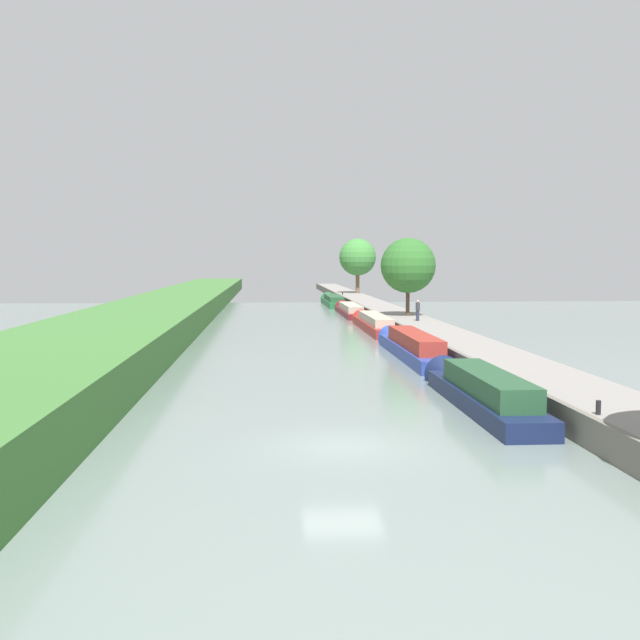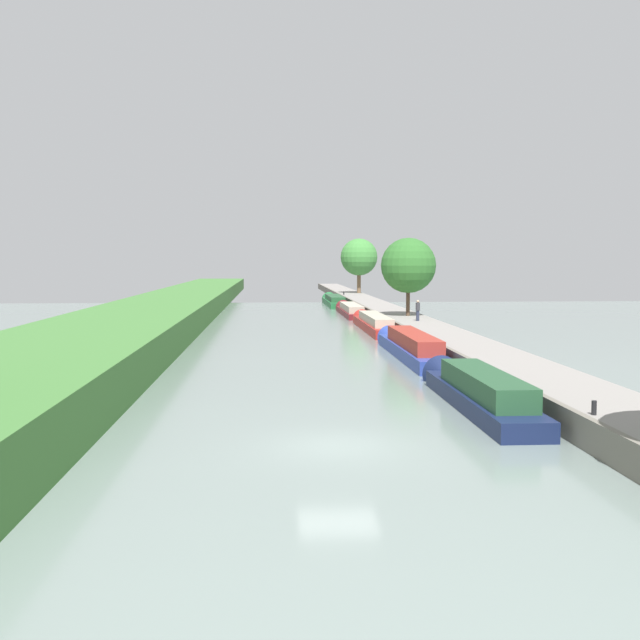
% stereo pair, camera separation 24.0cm
% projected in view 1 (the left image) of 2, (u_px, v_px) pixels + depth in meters
% --- Properties ---
extents(ground_plane, '(160.00, 160.00, 0.00)m').
position_uv_depth(ground_plane, '(343.00, 446.00, 23.57)').
color(ground_plane, slate).
extents(right_towpath, '(3.64, 260.00, 0.98)m').
position_uv_depth(right_towpath, '(637.00, 426.00, 24.17)').
color(right_towpath, gray).
rests_on(right_towpath, ground_plane).
extents(stone_quay, '(0.25, 260.00, 1.03)m').
position_uv_depth(stone_quay, '(578.00, 426.00, 24.04)').
color(stone_quay, '#6B665B').
rests_on(stone_quay, ground_plane).
extents(narrowboat_navy, '(1.91, 12.57, 2.10)m').
position_uv_depth(narrowboat_navy, '(479.00, 391.00, 29.89)').
color(narrowboat_navy, '#141E42').
rests_on(narrowboat_navy, ground_plane).
extents(narrowboat_blue, '(1.82, 15.42, 2.06)m').
position_uv_depth(narrowboat_blue, '(411.00, 346.00, 45.20)').
color(narrowboat_blue, '#283D93').
rests_on(narrowboat_blue, ground_plane).
extents(narrowboat_red, '(1.80, 15.95, 1.87)m').
position_uv_depth(narrowboat_red, '(373.00, 323.00, 62.47)').
color(narrowboat_red, maroon).
rests_on(narrowboat_red, ground_plane).
extents(narrowboat_maroon, '(1.87, 15.43, 1.82)m').
position_uv_depth(narrowboat_maroon, '(349.00, 310.00, 80.08)').
color(narrowboat_maroon, maroon).
rests_on(narrowboat_maroon, ground_plane).
extents(narrowboat_green, '(2.08, 16.65, 1.98)m').
position_uv_depth(narrowboat_green, '(333.00, 301.00, 97.01)').
color(narrowboat_green, '#1E6033').
rests_on(narrowboat_green, ground_plane).
extents(tree_rightbank_midnear, '(4.76, 4.76, 6.73)m').
position_uv_depth(tree_rightbank_midnear, '(408.00, 266.00, 64.84)').
color(tree_rightbank_midnear, '#4C3828').
rests_on(tree_rightbank_midnear, right_towpath).
extents(tree_rightbank_midfar, '(5.39, 5.39, 7.95)m').
position_uv_depth(tree_rightbank_midfar, '(358.00, 257.00, 109.74)').
color(tree_rightbank_midfar, brown).
rests_on(tree_rightbank_midfar, right_towpath).
extents(person_walking, '(0.34, 0.34, 1.66)m').
position_uv_depth(person_walking, '(418.00, 310.00, 59.70)').
color(person_walking, '#282D42').
rests_on(person_walking, right_towpath).
extents(mooring_bollard_near, '(0.16, 0.16, 0.45)m').
position_uv_depth(mooring_bollard_near, '(598.00, 408.00, 23.49)').
color(mooring_bollard_near, black).
rests_on(mooring_bollard_near, right_towpath).
extents(mooring_bollard_far, '(0.16, 0.16, 0.45)m').
position_uv_depth(mooring_bollard_far, '(343.00, 293.00, 104.49)').
color(mooring_bollard_far, black).
rests_on(mooring_bollard_far, right_towpath).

